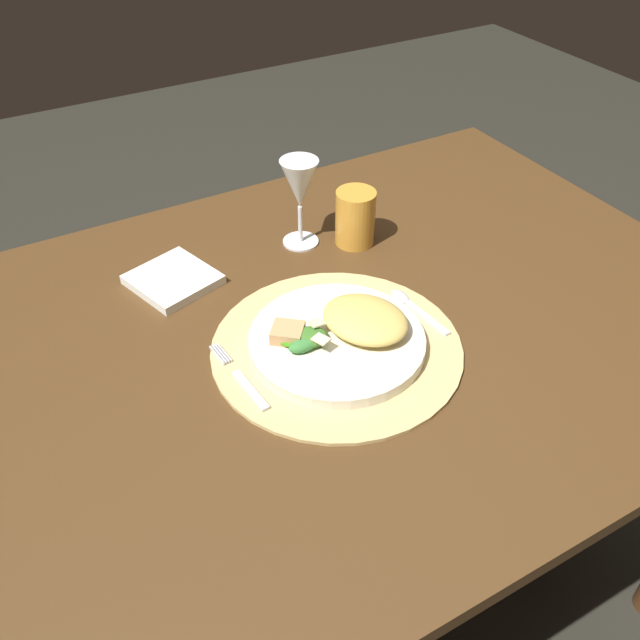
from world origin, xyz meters
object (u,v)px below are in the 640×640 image
fork (241,379)px  dining_table (352,377)px  spoon (411,305)px  amber_tumbler (355,218)px  wine_glass (300,187)px  napkin (173,280)px  dinner_plate (337,341)px

fork → dining_table: bearing=12.4°
dining_table → spoon: spoon is taller
dining_table → amber_tumbler: 0.28m
spoon → amber_tumbler: (0.03, 0.21, 0.04)m
dining_table → wine_glass: wine_glass is taller
dining_table → wine_glass: size_ratio=7.66×
wine_glass → amber_tumbler: wine_glass is taller
napkin → wine_glass: wine_glass is taller
dining_table → spoon: 0.17m
dining_table → spoon: bearing=-17.5°
amber_tumbler → fork: bearing=-144.9°
dinner_plate → napkin: size_ratio=2.06×
spoon → napkin: (-0.30, 0.25, -0.00)m
napkin → wine_glass: size_ratio=0.79×
spoon → dinner_plate: bearing=-171.3°
dining_table → amber_tumbler: size_ratio=12.31×
amber_tumbler → spoon: bearing=-96.9°
dinner_plate → fork: 0.15m
fork → amber_tumbler: bearing=35.1°
spoon → dining_table: bearing=162.5°
fork → wine_glass: wine_glass is taller
dinner_plate → fork: size_ratio=1.69×
wine_glass → amber_tumbler: (0.09, -0.05, -0.06)m
amber_tumbler → dining_table: bearing=-121.7°
dining_table → fork: 0.26m
wine_glass → dinner_plate: bearing=-107.8°
fork → napkin: bearing=90.2°
spoon → napkin: 0.39m
dining_table → fork: bearing=-167.6°
dinner_plate → wine_glass: (0.09, 0.28, 0.10)m
fork → spoon: (0.30, 0.02, 0.00)m
dining_table → wine_glass: (0.03, 0.23, 0.24)m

